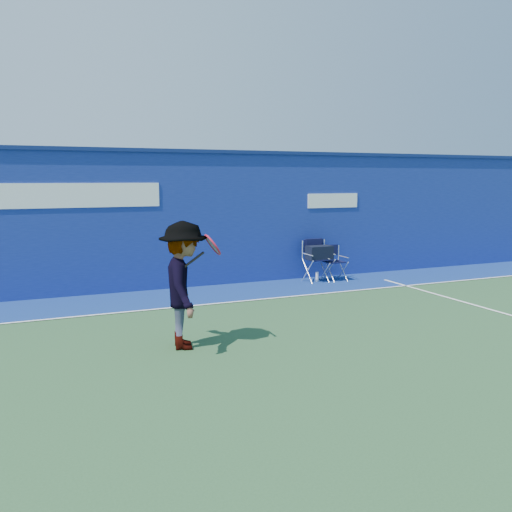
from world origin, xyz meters
name	(u,v)px	position (x,y,z in m)	size (l,w,h in m)	color
ground	(293,351)	(0.00, 0.00, 0.00)	(80.00, 80.00, 0.00)	#284C2A
stadium_wall	(190,218)	(0.00, 5.20, 1.55)	(24.00, 0.50, 3.08)	navy
out_of_bounds_strip	(206,295)	(0.00, 4.10, 0.00)	(24.00, 1.80, 0.01)	navy
court_lines	(276,339)	(0.00, 0.60, 0.01)	(24.00, 12.00, 0.01)	white
directors_chair_left	(318,264)	(2.93, 4.49, 0.43)	(0.59, 0.55, 1.00)	silver
directors_chair_right	(334,270)	(3.33, 4.44, 0.27)	(0.51, 0.45, 0.85)	silver
water_bottle	(317,277)	(2.89, 4.47, 0.12)	(0.07, 0.07, 0.24)	silver
tennis_player	(184,285)	(-1.37, 0.78, 0.92)	(0.98, 1.30, 1.84)	#EA4738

